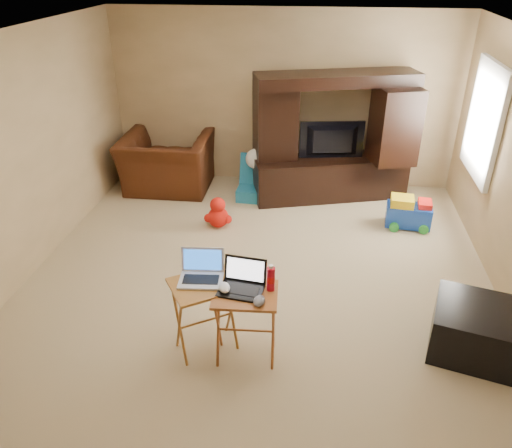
# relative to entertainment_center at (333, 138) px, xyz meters

# --- Properties ---
(floor) EXTENTS (5.50, 5.50, 0.00)m
(floor) POSITION_rel_entertainment_center_xyz_m (-0.75, -2.23, -0.88)
(floor) COLOR beige
(floor) RESTS_ON ground
(ceiling) EXTENTS (5.50, 5.50, 0.00)m
(ceiling) POSITION_rel_entertainment_center_xyz_m (-0.75, -2.23, 1.62)
(ceiling) COLOR silver
(ceiling) RESTS_ON ground
(wall_back) EXTENTS (5.00, 0.00, 5.00)m
(wall_back) POSITION_rel_entertainment_center_xyz_m (-0.75, 0.52, 0.37)
(wall_back) COLOR tan
(wall_back) RESTS_ON ground
(wall_front) EXTENTS (5.00, 0.00, 5.00)m
(wall_front) POSITION_rel_entertainment_center_xyz_m (-0.75, -4.98, 0.37)
(wall_front) COLOR tan
(wall_front) RESTS_ON ground
(wall_left) EXTENTS (0.00, 5.50, 5.50)m
(wall_left) POSITION_rel_entertainment_center_xyz_m (-3.25, -2.23, 0.37)
(wall_left) COLOR tan
(wall_left) RESTS_ON ground
(window_pane) EXTENTS (0.00, 1.20, 1.20)m
(window_pane) POSITION_rel_entertainment_center_xyz_m (1.73, -0.68, 0.52)
(window_pane) COLOR white
(window_pane) RESTS_ON ground
(window_frame) EXTENTS (0.06, 1.14, 1.34)m
(window_frame) POSITION_rel_entertainment_center_xyz_m (1.71, -0.68, 0.52)
(window_frame) COLOR white
(window_frame) RESTS_ON ground
(entertainment_center) EXTENTS (2.22, 1.14, 1.77)m
(entertainment_center) POSITION_rel_entertainment_center_xyz_m (0.00, 0.00, 0.00)
(entertainment_center) COLOR black
(entertainment_center) RESTS_ON floor
(television) EXTENTS (0.90, 0.27, 0.52)m
(television) POSITION_rel_entertainment_center_xyz_m (0.00, -0.04, -0.04)
(television) COLOR black
(television) RESTS_ON entertainment_center
(recliner) EXTENTS (1.27, 1.11, 0.81)m
(recliner) POSITION_rel_entertainment_center_xyz_m (-2.38, -0.06, -0.48)
(recliner) COLOR #47240F
(recliner) RESTS_ON floor
(child_rocker) EXTENTS (0.48, 0.55, 0.61)m
(child_rocker) POSITION_rel_entertainment_center_xyz_m (-1.07, -0.20, -0.58)
(child_rocker) COLOR #19678E
(child_rocker) RESTS_ON floor
(plush_toy) EXTENTS (0.37, 0.31, 0.41)m
(plush_toy) POSITION_rel_entertainment_center_xyz_m (-1.41, -1.11, -0.68)
(plush_toy) COLOR red
(plush_toy) RESTS_ON floor
(push_toy) EXTENTS (0.60, 0.46, 0.42)m
(push_toy) POSITION_rel_entertainment_center_xyz_m (1.01, -0.79, -0.67)
(push_toy) COLOR #1741B8
(push_toy) RESTS_ON floor
(ottoman) EXTENTS (0.85, 0.85, 0.45)m
(ottoman) POSITION_rel_entertainment_center_xyz_m (1.27, -3.05, -0.66)
(ottoman) COLOR black
(ottoman) RESTS_ON floor
(tray_table_left) EXTENTS (0.69, 0.65, 0.70)m
(tray_table_left) POSITION_rel_entertainment_center_xyz_m (-1.07, -3.34, -0.53)
(tray_table_left) COLOR #A66C28
(tray_table_left) RESTS_ON floor
(tray_table_right) EXTENTS (0.56, 0.46, 0.69)m
(tray_table_right) POSITION_rel_entertainment_center_xyz_m (-0.70, -3.41, -0.54)
(tray_table_right) COLOR #A25E27
(tray_table_right) RESTS_ON floor
(laptop_left) EXTENTS (0.39, 0.33, 0.24)m
(laptop_left) POSITION_rel_entertainment_center_xyz_m (-1.10, -3.31, -0.06)
(laptop_left) COLOR silver
(laptop_left) RESTS_ON tray_table_left
(laptop_right) EXTENTS (0.39, 0.34, 0.24)m
(laptop_right) POSITION_rel_entertainment_center_xyz_m (-0.74, -3.39, -0.07)
(laptop_right) COLOR black
(laptop_right) RESTS_ON tray_table_right
(mouse_left) EXTENTS (0.13, 0.16, 0.06)m
(mouse_left) POSITION_rel_entertainment_center_xyz_m (-0.88, -3.41, -0.15)
(mouse_left) COLOR silver
(mouse_left) RESTS_ON tray_table_left
(mouse_right) EXTENTS (0.11, 0.15, 0.06)m
(mouse_right) POSITION_rel_entertainment_center_xyz_m (-0.57, -3.53, -0.16)
(mouse_right) COLOR #47464C
(mouse_right) RESTS_ON tray_table_right
(water_bottle) EXTENTS (0.07, 0.07, 0.21)m
(water_bottle) POSITION_rel_entertainment_center_xyz_m (-0.50, -3.33, -0.09)
(water_bottle) COLOR red
(water_bottle) RESTS_ON tray_table_right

